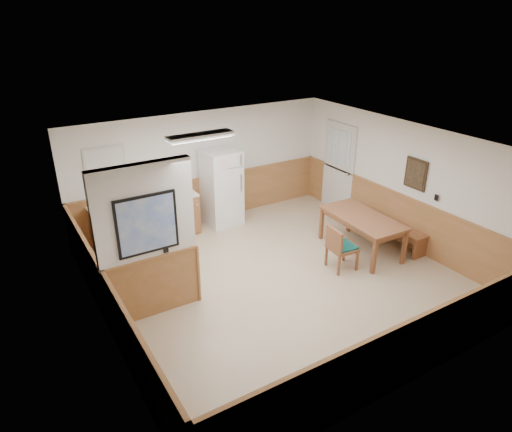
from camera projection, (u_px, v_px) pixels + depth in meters
ground at (278, 278)px, 8.27m from camera, size 6.00×6.00×0.00m
ceiling at (281, 144)px, 7.23m from camera, size 6.00×6.00×0.02m
back_wall at (203, 168)px, 10.08m from camera, size 6.00×0.02×2.50m
right_wall at (403, 184)px, 9.16m from camera, size 0.02×6.00×2.50m
left_wall at (100, 262)px, 6.33m from camera, size 0.02×6.00×2.50m
wainscot_back at (205, 199)px, 10.37m from camera, size 6.00×0.04×1.00m
wainscot_right at (397, 218)px, 9.47m from camera, size 0.04×6.00×1.00m
wainscot_left at (109, 306)px, 6.65m from camera, size 0.04×6.00×1.00m
partition_wall at (148, 244)px, 6.84m from camera, size 1.50×0.20×2.50m
kitchen_counter at (160, 217)px, 9.59m from camera, size 2.20×0.61×1.00m
exterior_door at (338, 168)px, 10.71m from camera, size 0.07×1.02×2.15m
kitchen_window at (106, 171)px, 8.94m from camera, size 0.80×0.04×1.00m
wall_painting at (416, 174)px, 8.79m from camera, size 0.04×0.50×0.60m
fluorescent_fixture at (200, 136)px, 7.88m from camera, size 1.20×0.30×0.09m
refrigerator at (222, 188)px, 10.07m from camera, size 0.79×0.74×1.70m
dining_table at (362, 221)px, 8.95m from camera, size 0.94×1.76×0.75m
dining_bench at (389, 227)px, 9.43m from camera, size 0.40×1.72×0.45m
dining_chair at (339, 246)px, 8.36m from camera, size 0.69×0.51×0.85m
fire_extinguisher at (181, 183)px, 9.57m from camera, size 0.15×0.15×0.49m
soap_bottle at (106, 202)px, 8.89m from camera, size 0.09×0.09×0.23m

